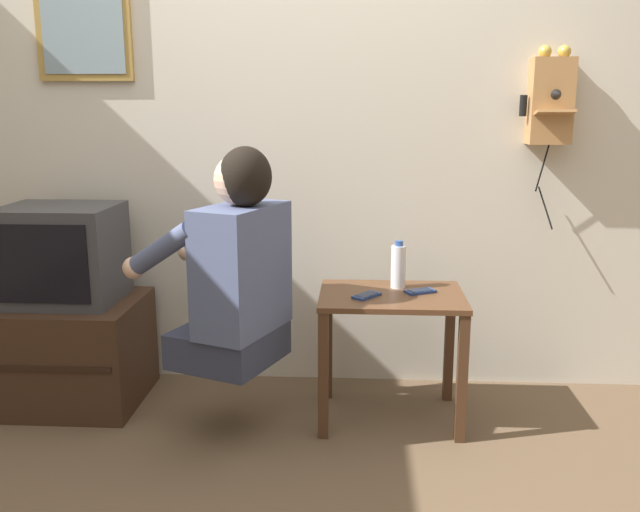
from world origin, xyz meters
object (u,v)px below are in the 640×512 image
at_px(person, 235,268).
at_px(framed_picture, 84,30).
at_px(wall_phone_antique, 550,100).
at_px(cell_phone_held, 367,296).
at_px(television, 62,254).
at_px(water_bottle, 398,266).
at_px(cell_phone_spare, 420,291).

height_order(person, framed_picture, framed_picture).
distance_m(person, wall_phone_antique, 1.53).
height_order(wall_phone_antique, cell_phone_held, wall_phone_antique).
xyz_separation_m(television, framed_picture, (0.05, 0.29, 0.95)).
bearing_deg(wall_phone_antique, television, -173.28).
height_order(person, water_bottle, person).
height_order(cell_phone_held, cell_phone_spare, same).
bearing_deg(wall_phone_antique, cell_phone_spare, -149.54).
height_order(framed_picture, cell_phone_spare, framed_picture).
relative_size(person, water_bottle, 4.22).
distance_m(television, framed_picture, 1.00).
bearing_deg(cell_phone_held, framed_picture, -161.28).
xyz_separation_m(cell_phone_held, water_bottle, (0.13, 0.15, 0.09)).
bearing_deg(framed_picture, person, -36.96).
bearing_deg(television, person, -19.01).
bearing_deg(framed_picture, cell_phone_held, -19.58).
relative_size(person, wall_phone_antique, 1.08).
xyz_separation_m(person, cell_phone_spare, (0.73, 0.20, -0.14)).
height_order(framed_picture, water_bottle, framed_picture).
relative_size(framed_picture, cell_phone_spare, 3.17).
relative_size(framed_picture, cell_phone_held, 3.25).
relative_size(television, cell_phone_spare, 3.47).
xyz_separation_m(cell_phone_held, cell_phone_spare, (0.22, 0.08, 0.00)).
bearing_deg(television, water_bottle, -0.19).
bearing_deg(wall_phone_antique, cell_phone_held, -152.53).
bearing_deg(person, framed_picture, 75.10).
relative_size(person, framed_picture, 1.96).
bearing_deg(person, television, 93.05).
distance_m(person, television, 0.86).
xyz_separation_m(person, water_bottle, (0.64, 0.27, -0.05)).
relative_size(cell_phone_held, water_bottle, 0.66).
relative_size(wall_phone_antique, cell_phone_held, 5.87).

